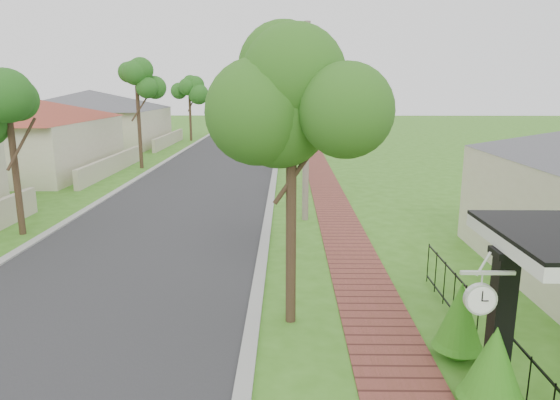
% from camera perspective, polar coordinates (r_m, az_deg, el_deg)
% --- Properties ---
extents(ground, '(160.00, 160.00, 0.00)m').
position_cam_1_polar(ground, '(9.35, -8.00, -18.27)').
color(ground, '#3B751C').
rests_on(ground, ground).
extents(road, '(7.00, 120.00, 0.02)m').
position_cam_1_polar(road, '(28.65, -7.94, 2.99)').
color(road, '#28282B').
rests_on(road, ground).
extents(kerb_right, '(0.30, 120.00, 0.10)m').
position_cam_1_polar(kerb_right, '(28.33, -0.61, 3.00)').
color(kerb_right, '#9E9E99').
rests_on(kerb_right, ground).
extents(kerb_left, '(0.30, 120.00, 0.10)m').
position_cam_1_polar(kerb_left, '(29.43, -14.99, 2.94)').
color(kerb_left, '#9E9E99').
rests_on(kerb_left, ground).
extents(sidewalk, '(1.50, 120.00, 0.03)m').
position_cam_1_polar(sidewalk, '(28.38, 4.65, 2.98)').
color(sidewalk, brown).
rests_on(sidewalk, ground).
extents(porch_post, '(0.48, 0.48, 2.52)m').
position_cam_1_polar(porch_post, '(8.46, 23.72, -14.19)').
color(porch_post, black).
rests_on(porch_post, ground).
extents(picket_fence, '(0.03, 8.02, 1.00)m').
position_cam_1_polar(picket_fence, '(9.66, 23.06, -14.55)').
color(picket_fence, black).
rests_on(picket_fence, ground).
extents(street_trees, '(10.70, 37.65, 5.89)m').
position_cam_1_polar(street_trees, '(35.01, -6.26, 12.25)').
color(street_trees, '#382619').
rests_on(street_trees, ground).
extents(hedge_row, '(0.88, 4.68, 1.77)m').
position_cam_1_polar(hedge_row, '(8.27, 23.96, -18.02)').
color(hedge_row, '#246D15').
rests_on(hedge_row, ground).
extents(far_house_grey, '(15.56, 15.56, 4.60)m').
position_cam_1_polar(far_house_grey, '(45.04, -20.68, 8.83)').
color(far_house_grey, beige).
rests_on(far_house_grey, ground).
extents(parked_car_red, '(2.36, 4.32, 1.39)m').
position_cam_1_polar(parked_car_red, '(39.12, -2.65, 6.73)').
color(parked_car_red, '#5F150E').
rests_on(parked_car_red, ground).
extents(parked_car_white, '(2.01, 4.99, 1.61)m').
position_cam_1_polar(parked_car_white, '(38.15, -2.74, 6.74)').
color(parked_car_white, silver).
rests_on(parked_car_white, ground).
extents(near_tree, '(2.19, 2.19, 5.61)m').
position_cam_1_polar(near_tree, '(9.69, 1.34, 10.80)').
color(near_tree, '#382619').
rests_on(near_tree, ground).
extents(utility_pole, '(1.20, 0.24, 7.01)m').
position_cam_1_polar(utility_pole, '(17.97, 3.01, 8.79)').
color(utility_pole, gray).
rests_on(utility_pole, ground).
extents(station_clock, '(0.75, 0.13, 0.64)m').
position_cam_1_polar(station_clock, '(7.60, 21.96, -10.24)').
color(station_clock, silver).
rests_on(station_clock, ground).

